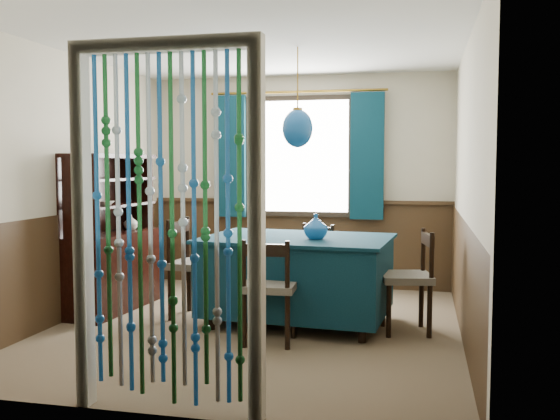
% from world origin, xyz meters
% --- Properties ---
extents(floor, '(4.00, 4.00, 0.00)m').
position_xyz_m(floor, '(0.00, 0.00, 0.00)').
color(floor, brown).
rests_on(floor, ground).
extents(ceiling, '(4.00, 4.00, 0.00)m').
position_xyz_m(ceiling, '(0.00, 0.00, 2.50)').
color(ceiling, silver).
rests_on(ceiling, ground).
extents(wall_back, '(3.60, 0.00, 3.60)m').
position_xyz_m(wall_back, '(0.00, 2.00, 1.25)').
color(wall_back, beige).
rests_on(wall_back, ground).
extents(wall_front, '(3.60, 0.00, 3.60)m').
position_xyz_m(wall_front, '(0.00, -2.00, 1.25)').
color(wall_front, beige).
rests_on(wall_front, ground).
extents(wall_left, '(0.00, 4.00, 4.00)m').
position_xyz_m(wall_left, '(-1.80, 0.00, 1.25)').
color(wall_left, beige).
rests_on(wall_left, ground).
extents(wall_right, '(0.00, 4.00, 4.00)m').
position_xyz_m(wall_right, '(1.80, 0.00, 1.25)').
color(wall_right, beige).
rests_on(wall_right, ground).
extents(wainscot_back, '(3.60, 0.00, 3.60)m').
position_xyz_m(wainscot_back, '(0.00, 1.99, 0.50)').
color(wainscot_back, '#3B2816').
rests_on(wainscot_back, ground).
extents(wainscot_front, '(3.60, 0.00, 3.60)m').
position_xyz_m(wainscot_front, '(0.00, -1.99, 0.50)').
color(wainscot_front, '#3B2816').
rests_on(wainscot_front, ground).
extents(wainscot_left, '(0.00, 4.00, 4.00)m').
position_xyz_m(wainscot_left, '(-1.79, 0.00, 0.50)').
color(wainscot_left, '#3B2816').
rests_on(wainscot_left, ground).
extents(wainscot_right, '(0.00, 4.00, 4.00)m').
position_xyz_m(wainscot_right, '(1.79, 0.00, 0.50)').
color(wainscot_right, '#3B2816').
rests_on(wainscot_right, ground).
extents(window, '(1.32, 0.12, 1.42)m').
position_xyz_m(window, '(0.00, 1.95, 1.55)').
color(window, black).
rests_on(window, wall_back).
extents(doorway, '(1.16, 0.12, 2.18)m').
position_xyz_m(doorway, '(0.00, -1.94, 1.05)').
color(doorway, silver).
rests_on(doorway, ground).
extents(dining_table, '(1.75, 1.28, 0.80)m').
position_xyz_m(dining_table, '(0.34, 0.22, 0.46)').
color(dining_table, '#0A2A38').
rests_on(dining_table, floor).
extents(chair_near, '(0.45, 0.43, 0.87)m').
position_xyz_m(chair_near, '(0.24, -0.45, 0.46)').
color(chair_near, black).
rests_on(chair_near, floor).
extents(chair_far, '(0.53, 0.52, 0.85)m').
position_xyz_m(chair_far, '(0.35, 0.89, 0.45)').
color(chair_far, black).
rests_on(chair_far, floor).
extents(chair_left, '(0.49, 0.51, 0.94)m').
position_xyz_m(chair_left, '(-0.67, 0.26, 0.50)').
color(chair_left, black).
rests_on(chair_left, floor).
extents(chair_right, '(0.50, 0.51, 0.89)m').
position_xyz_m(chair_right, '(1.35, 0.16, 0.47)').
color(chair_right, black).
rests_on(chair_right, floor).
extents(sideboard, '(0.51, 1.22, 1.56)m').
position_xyz_m(sideboard, '(-1.57, 0.34, 0.55)').
color(sideboard, black).
rests_on(sideboard, floor).
extents(pendant_lamp, '(0.27, 0.27, 0.89)m').
position_xyz_m(pendant_lamp, '(0.34, 0.22, 1.78)').
color(pendant_lamp, olive).
rests_on(pendant_lamp, ceiling).
extents(vase_table, '(0.19, 0.19, 0.20)m').
position_xyz_m(vase_table, '(0.53, 0.10, 0.90)').
color(vase_table, navy).
rests_on(vase_table, dining_table).
extents(bowl_shelf, '(0.23, 0.23, 0.05)m').
position_xyz_m(bowl_shelf, '(-1.51, 0.10, 1.09)').
color(bowl_shelf, beige).
rests_on(bowl_shelf, sideboard).
extents(vase_sideboard, '(0.21, 0.21, 0.17)m').
position_xyz_m(vase_sideboard, '(-1.51, 0.65, 0.87)').
color(vase_sideboard, beige).
rests_on(vase_sideboard, sideboard).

